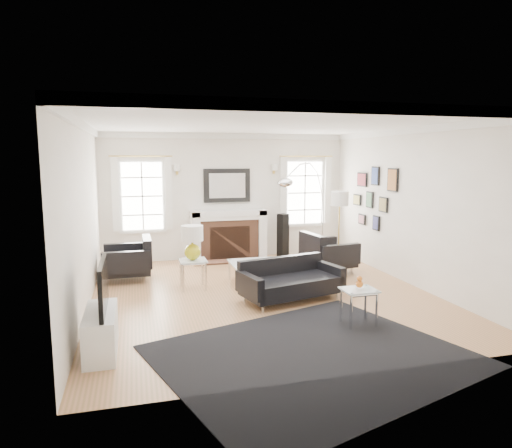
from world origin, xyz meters
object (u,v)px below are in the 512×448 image
object	(u,v)px
fireplace	(229,235)
sofa	(289,282)
coffee_table	(256,265)
gourd_lamp	(192,240)
arc_floor_lamp	(305,207)
armchair_right	(326,254)
armchair_left	(130,260)

from	to	relation	value
fireplace	sofa	xyz separation A→B (m)	(0.35, -3.13, -0.25)
sofa	coffee_table	bearing A→B (deg)	106.50
fireplace	gourd_lamp	bearing A→B (deg)	-116.86
coffee_table	arc_floor_lamp	world-z (taller)	arc_floor_lamp
armchair_right	sofa	bearing A→B (deg)	-130.67
sofa	gourd_lamp	xyz separation A→B (m)	(-1.42, 1.00, 0.57)
armchair_right	gourd_lamp	distance (m)	2.80
sofa	gourd_lamp	distance (m)	1.83
arc_floor_lamp	coffee_table	bearing A→B (deg)	-136.15
fireplace	armchair_right	world-z (taller)	fireplace
sofa	coffee_table	xyz separation A→B (m)	(-0.29, 0.99, 0.07)
gourd_lamp	armchair_right	bearing A→B (deg)	10.43
armchair_right	gourd_lamp	xyz separation A→B (m)	(-2.71, -0.50, 0.49)
coffee_table	armchair_right	bearing A→B (deg)	17.81
arc_floor_lamp	sofa	bearing A→B (deg)	-116.30
sofa	armchair_left	world-z (taller)	armchair_left
sofa	coffee_table	size ratio (longest dim) A/B	2.00
armchair_left	arc_floor_lamp	world-z (taller)	arc_floor_lamp
armchair_right	coffee_table	distance (m)	1.66
fireplace	armchair_left	size ratio (longest dim) A/B	1.75
fireplace	arc_floor_lamp	bearing A→B (deg)	-24.43
fireplace	coffee_table	bearing A→B (deg)	-88.60
armchair_right	armchair_left	bearing A→B (deg)	173.75
fireplace	gourd_lamp	world-z (taller)	gourd_lamp
armchair_right	gourd_lamp	world-z (taller)	gourd_lamp
armchair_left	gourd_lamp	bearing A→B (deg)	-40.79
fireplace	armchair_right	size ratio (longest dim) A/B	1.58
armchair_left	gourd_lamp	distance (m)	1.48
coffee_table	arc_floor_lamp	bearing A→B (deg)	43.85
arc_floor_lamp	armchair_right	bearing A→B (deg)	-84.44
armchair_left	gourd_lamp	world-z (taller)	gourd_lamp
armchair_left	coffee_table	bearing A→B (deg)	-22.85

